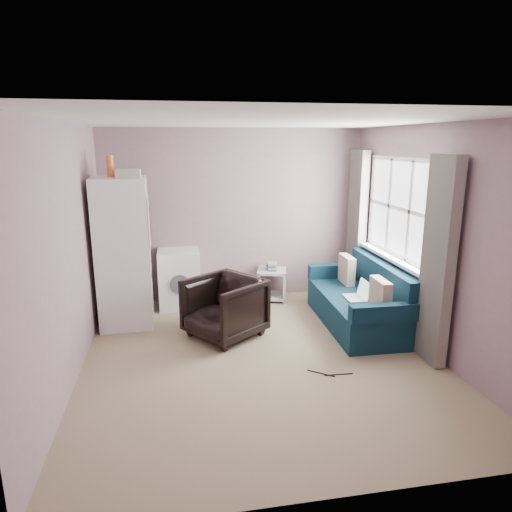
{
  "coord_description": "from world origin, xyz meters",
  "views": [
    {
      "loc": [
        -0.88,
        -4.51,
        2.3
      ],
      "look_at": [
        0.05,
        0.6,
        1.0
      ],
      "focal_mm": 32.0,
      "sensor_mm": 36.0,
      "label": 1
    }
  ],
  "objects": [
    {
      "name": "sofa",
      "position": [
        1.44,
        0.69,
        0.3
      ],
      "size": [
        0.87,
        1.84,
        0.81
      ],
      "rotation": [
        0.0,
        0.0,
        -0.03
      ],
      "color": "#0D2E3F",
      "rests_on": "ground"
    },
    {
      "name": "armchair",
      "position": [
        -0.33,
        0.64,
        0.4
      ],
      "size": [
        1.06,
        1.07,
        0.81
      ],
      "primitive_type": "imported",
      "rotation": [
        0.0,
        0.0,
        -0.93
      ],
      "color": "black",
      "rests_on": "ground"
    },
    {
      "name": "side_table",
      "position": [
        0.51,
        1.85,
        0.27
      ],
      "size": [
        0.51,
        0.51,
        0.57
      ],
      "rotation": [
        0.0,
        0.0,
        -0.25
      ],
      "color": "#B8B5B3",
      "rests_on": "ground"
    },
    {
      "name": "floor_cables",
      "position": [
        0.62,
        -0.5,
        0.01
      ],
      "size": [
        0.44,
        0.19,
        0.01
      ],
      "rotation": [
        0.0,
        0.0,
        -0.31
      ],
      "color": "black",
      "rests_on": "ground"
    },
    {
      "name": "washing_machine",
      "position": [
        -0.85,
        1.82,
        0.42
      ],
      "size": [
        0.58,
        0.59,
        0.81
      ],
      "rotation": [
        0.0,
        0.0,
        0.0
      ],
      "color": "white",
      "rests_on": "ground"
    },
    {
      "name": "fridge",
      "position": [
        -1.52,
        1.26,
        0.96
      ],
      "size": [
        0.68,
        0.67,
        2.15
      ],
      "rotation": [
        0.0,
        0.0,
        0.03
      ],
      "color": "white",
      "rests_on": "ground"
    },
    {
      "name": "window_dressing",
      "position": [
        1.78,
        0.7,
        1.11
      ],
      "size": [
        0.17,
        2.62,
        2.18
      ],
      "color": "white",
      "rests_on": "ground"
    },
    {
      "name": "room",
      "position": [
        0.02,
        0.01,
        1.25
      ],
      "size": [
        3.84,
        4.24,
        2.54
      ],
      "color": "#927D60",
      "rests_on": "ground"
    }
  ]
}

